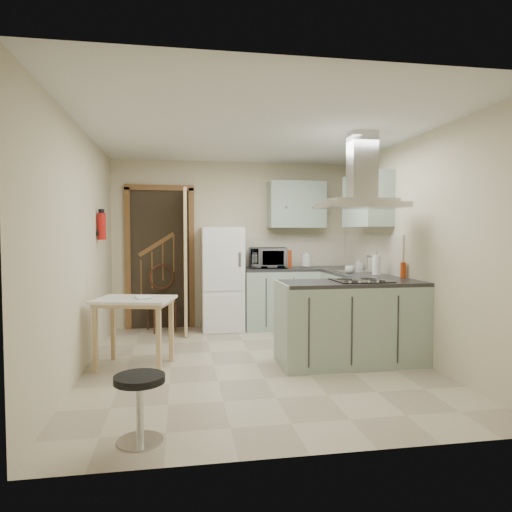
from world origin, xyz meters
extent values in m
plane|color=#B7AB8E|center=(0.00, 0.00, 0.00)|extent=(4.20, 4.20, 0.00)
plane|color=silver|center=(0.00, 0.00, 2.50)|extent=(4.20, 4.20, 0.00)
plane|color=beige|center=(0.00, 2.10, 1.25)|extent=(3.60, 0.00, 3.60)
plane|color=beige|center=(-1.80, 0.00, 1.25)|extent=(0.00, 4.20, 4.20)
plane|color=beige|center=(1.80, 0.00, 1.25)|extent=(0.00, 4.20, 4.20)
cube|color=brown|center=(-1.10, 2.07, 1.05)|extent=(1.10, 0.12, 2.10)
cube|color=white|center=(-0.20, 1.80, 0.75)|extent=(0.60, 0.60, 1.50)
cube|color=#9EB2A0|center=(0.66, 1.80, 0.45)|extent=(1.08, 0.60, 0.90)
cube|color=#9EB2A0|center=(1.50, 1.12, 0.45)|extent=(0.60, 1.95, 0.90)
cube|color=beige|center=(0.96, 2.09, 1.15)|extent=(1.68, 0.02, 0.50)
cube|color=#9EB2A0|center=(0.95, 1.93, 1.85)|extent=(0.85, 0.35, 0.70)
cube|color=#9EB2A0|center=(1.62, 0.85, 1.85)|extent=(0.35, 0.90, 0.70)
cube|color=#9EB2A0|center=(1.02, -0.18, 0.45)|extent=(1.55, 0.65, 0.90)
cube|color=black|center=(1.12, -0.18, 0.91)|extent=(0.58, 0.50, 0.01)
cube|color=silver|center=(1.12, -0.18, 1.72)|extent=(0.90, 0.55, 0.10)
cube|color=silver|center=(1.50, 0.95, 0.91)|extent=(0.45, 0.40, 0.01)
cylinder|color=#B2140F|center=(-1.74, 0.90, 1.50)|extent=(0.10, 0.10, 0.32)
cube|color=tan|center=(-1.29, 0.09, 0.37)|extent=(0.90, 0.76, 0.73)
cube|color=#4C3019|center=(-1.08, 1.85, 0.44)|extent=(0.50, 0.50, 0.87)
cylinder|color=black|center=(-1.09, -1.72, 0.23)|extent=(0.38, 0.38, 0.46)
imported|color=black|center=(0.49, 1.80, 1.05)|extent=(0.57, 0.41, 0.30)
cylinder|color=silver|center=(1.07, 1.80, 1.01)|extent=(0.18, 0.18, 0.22)
cube|color=#C13F16|center=(0.79, 1.89, 1.03)|extent=(0.13, 0.19, 0.26)
imported|color=#ADAFB9|center=(1.68, 1.23, 0.98)|extent=(0.08, 0.08, 0.16)
cylinder|color=white|center=(1.59, 0.45, 1.03)|extent=(0.12, 0.12, 0.26)
imported|color=white|center=(1.35, 0.73, 0.95)|extent=(0.13, 0.13, 0.10)
cylinder|color=#B93C0F|center=(1.75, 0.08, 0.99)|extent=(0.08, 0.08, 0.18)
imported|color=#963732|center=(-1.27, 0.04, 0.78)|extent=(0.19, 0.23, 0.09)
camera|label=1|loc=(-0.81, -4.85, 1.42)|focal=32.00mm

